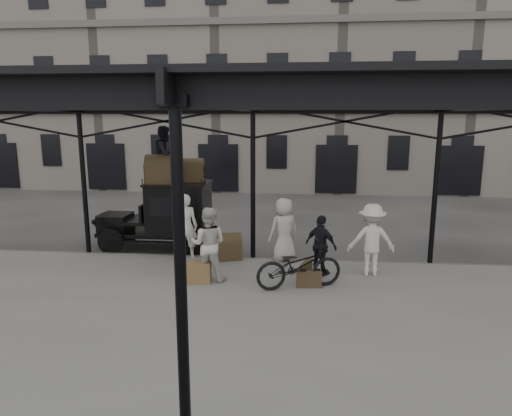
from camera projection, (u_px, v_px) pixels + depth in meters
The scene contains 18 objects.
ground at pixel (244, 287), 11.38m from camera, with size 120.00×120.00×0.00m, color #383533.
platform at pixel (232, 319), 9.42m from camera, with size 28.00×8.00×0.15m, color slate.
canopy at pixel (232, 95), 8.79m from camera, with size 22.50×9.00×4.74m.
building_frontage at pixel (281, 69), 27.55m from camera, with size 64.00×8.00×14.00m, color slate.
taxi at pixel (169, 213), 14.37m from camera, with size 3.65×1.55×2.18m.
porter_left at pixel (186, 226), 13.11m from camera, with size 0.69×0.45×1.88m, color silver.
porter_midleft at pixel (208, 244), 11.30m from camera, with size 0.90×0.70×1.86m, color beige.
porter_centre at pixel (284, 230), 12.84m from camera, with size 0.88×0.57×1.81m, color #BCB7AC.
porter_official at pixel (321, 246), 11.67m from camera, with size 0.92×0.38×1.58m, color black.
porter_right at pixel (371, 240), 11.68m from camera, with size 1.21×0.69×1.87m, color silver.
bicycle at pixel (299, 266), 10.84m from camera, with size 0.73×2.10×1.10m, color black.
porter_roof at pixel (165, 154), 13.91m from camera, with size 0.84×0.66×1.73m, color black.
steamer_trunk_roof_near at pixel (163, 171), 13.87m from camera, with size 1.00×0.61×0.73m, color #483721, non-canonical shape.
steamer_trunk_roof_far at pixel (191, 172), 14.25m from camera, with size 0.83×0.51×0.61m, color #483721, non-canonical shape.
steamer_trunk_platform at pixel (226, 248), 13.09m from camera, with size 0.86×0.53×0.63m, color #483721, non-canonical shape.
wicker_hamper at pixel (199, 272), 11.29m from camera, with size 0.60×0.45×0.50m, color olive.
suitcase_upright at pixel (306, 270), 11.48m from camera, with size 0.15×0.60×0.45m, color #483721.
suitcase_flat at pixel (309, 279), 10.93m from camera, with size 0.60×0.15×0.40m, color #483721.
Camera 1 is at (1.37, -10.68, 4.19)m, focal length 32.00 mm.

